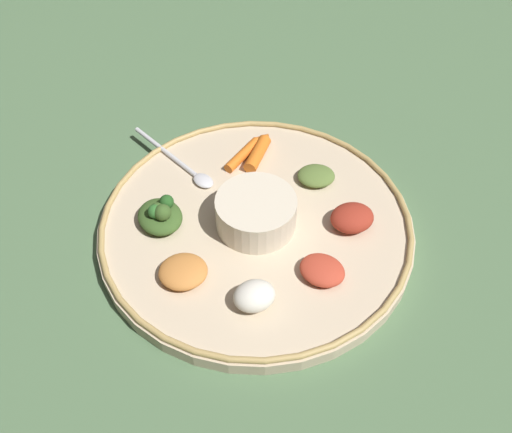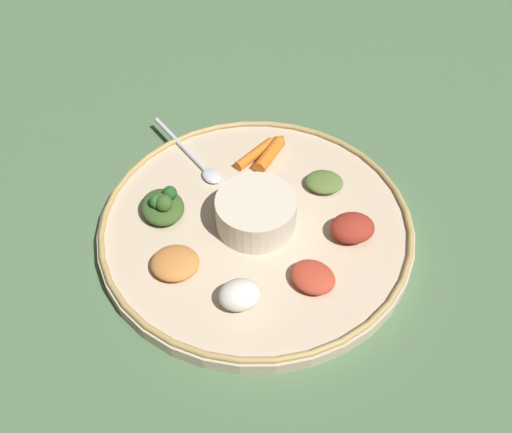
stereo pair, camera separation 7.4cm
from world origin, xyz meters
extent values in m
plane|color=#4C6B47|center=(0.00, 0.00, 0.00)|extent=(2.40, 2.40, 0.00)
cylinder|color=#C6B293|center=(0.00, 0.00, 0.01)|extent=(0.43, 0.43, 0.02)
torus|color=tan|center=(0.00, 0.00, 0.02)|extent=(0.42, 0.42, 0.01)
cylinder|color=beige|center=(0.00, 0.00, 0.04)|extent=(0.11, 0.11, 0.05)
cylinder|color=maroon|center=(0.00, 0.00, 0.06)|extent=(0.10, 0.10, 0.01)
ellipsoid|color=silver|center=(0.05, 0.10, 0.02)|extent=(0.04, 0.04, 0.01)
cylinder|color=silver|center=(0.09, 0.18, 0.02)|extent=(0.07, 0.13, 0.01)
ellipsoid|color=#385623|center=(-0.04, 0.12, 0.03)|extent=(0.09, 0.09, 0.02)
sphere|color=#385623|center=(-0.05, 0.11, 0.05)|extent=(0.02, 0.02, 0.02)
sphere|color=#385623|center=(-0.04, 0.12, 0.05)|extent=(0.02, 0.02, 0.02)
sphere|color=#23511E|center=(-0.03, 0.12, 0.05)|extent=(0.02, 0.02, 0.02)
sphere|color=#2D6628|center=(-0.05, 0.12, 0.05)|extent=(0.02, 0.02, 0.02)
cylinder|color=orange|center=(0.12, 0.04, 0.03)|extent=(0.07, 0.02, 0.02)
cone|color=orange|center=(0.16, 0.04, 0.03)|extent=(0.02, 0.02, 0.02)
cylinder|color=orange|center=(0.11, 0.06, 0.03)|extent=(0.08, 0.03, 0.01)
cone|color=orange|center=(0.16, 0.05, 0.03)|extent=(0.02, 0.02, 0.01)
ellipsoid|color=#C67A38|center=(-0.11, 0.06, 0.03)|extent=(0.08, 0.08, 0.02)
ellipsoid|color=maroon|center=(0.04, -0.12, 0.03)|extent=(0.07, 0.08, 0.03)
ellipsoid|color=silver|center=(-0.12, -0.04, 0.04)|extent=(0.07, 0.07, 0.03)
ellipsoid|color=#567033|center=(0.11, -0.05, 0.03)|extent=(0.06, 0.07, 0.02)
ellipsoid|color=#B73D28|center=(-0.05, -0.11, 0.03)|extent=(0.06, 0.07, 0.02)
camera|label=1|loc=(-0.51, -0.18, 0.65)|focal=43.01mm
camera|label=2|loc=(-0.48, -0.25, 0.65)|focal=43.01mm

